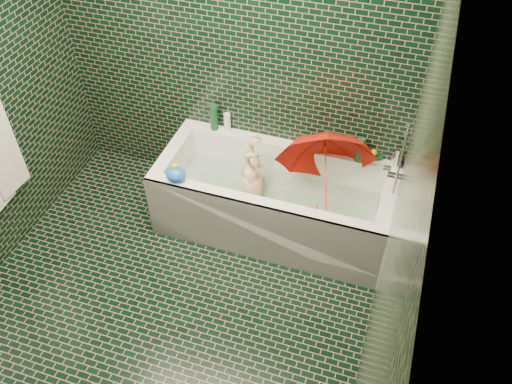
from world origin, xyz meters
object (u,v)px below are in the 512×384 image
(rubber_duck, at_px, (369,155))
(bath_toy, at_px, (176,174))
(child, at_px, (255,194))
(bathtub, at_px, (273,206))
(umbrella, at_px, (326,173))

(rubber_duck, height_order, bath_toy, bath_toy)
(child, bearing_deg, rubber_duck, 109.53)
(bathtub, height_order, child, bathtub)
(child, bearing_deg, bath_toy, -65.49)
(bath_toy, bearing_deg, bathtub, 9.57)
(bathtub, height_order, rubber_duck, rubber_duck)
(child, xyz_separation_m, rubber_duck, (0.74, 0.36, 0.28))
(bathtub, relative_size, umbrella, 2.55)
(bath_toy, bearing_deg, rubber_duck, 11.83)
(child, bearing_deg, umbrella, 90.08)
(umbrella, xyz_separation_m, bath_toy, (-0.98, -0.34, 0.01))
(child, height_order, bath_toy, bath_toy)
(bath_toy, bearing_deg, umbrella, 3.32)
(child, distance_m, umbrella, 0.58)
(bathtub, distance_m, bath_toy, 0.80)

